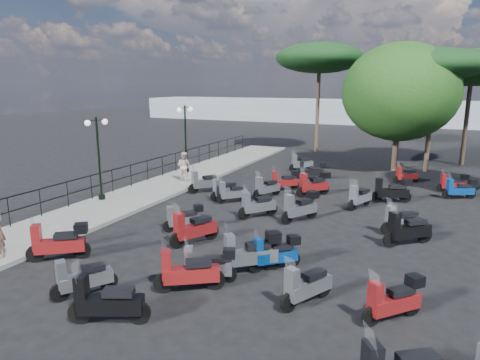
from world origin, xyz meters
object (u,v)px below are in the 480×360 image
at_px(scooter_9, 267,188).
at_px(scooter_12, 188,273).
at_px(scooter_11, 285,181).
at_px(scooter_21, 360,197).
at_px(scooter_2, 184,218).
at_px(scooter_15, 300,207).
at_px(scooter_7, 208,265).
at_px(pine_0, 435,65).
at_px(scooter_25, 394,300).
at_px(pine_1, 472,68).
at_px(scooter_3, 204,183).
at_px(scooter_5, 301,163).
at_px(scooter_17, 311,171).
at_px(scooter_27, 407,230).
at_px(scooter_0, 82,279).
at_px(scooter_1, 59,243).
at_px(lamp_post_1, 99,153).
at_px(scooter_22, 392,191).
at_px(scooter_13, 251,253).
at_px(scooter_8, 193,229).
at_px(scooter_16, 314,185).
at_px(lamp_post_2, 185,134).
at_px(scooter_10, 232,193).
at_px(scooter_14, 257,206).
at_px(scooter_19, 306,286).
at_px(pine_2, 320,58).
at_px(pedestrian_far, 184,166).
at_px(broadleaf_tree, 400,92).
at_px(scooter_4, 225,190).
at_px(scooter_23, 406,176).
at_px(scooter_28, 460,189).
at_px(scooter_29, 453,183).

relative_size(scooter_9, scooter_12, 0.93).
relative_size(scooter_11, scooter_21, 0.83).
xyz_separation_m(scooter_2, scooter_9, (1.04, 5.58, -0.01)).
relative_size(scooter_15, scooter_21, 1.03).
bearing_deg(scooter_7, pine_0, -37.42).
relative_size(scooter_25, pine_1, 0.18).
height_order(scooter_3, scooter_5, scooter_3).
distance_m(scooter_17, scooter_27, 9.92).
bearing_deg(scooter_0, pine_0, -76.74).
distance_m(scooter_1, scooter_12, 4.53).
xyz_separation_m(scooter_12, scooter_21, (2.74, 9.49, -0.04)).
xyz_separation_m(lamp_post_1, scooter_1, (3.34, -5.51, -1.68)).
bearing_deg(scooter_2, scooter_21, -87.31).
relative_size(scooter_22, scooter_27, 1.14).
bearing_deg(scooter_13, scooter_3, -3.46).
bearing_deg(scooter_15, scooter_25, 153.50).
relative_size(scooter_7, scooter_25, 1.14).
distance_m(scooter_8, scooter_17, 11.14).
bearing_deg(scooter_7, scooter_16, -23.88).
distance_m(scooter_0, scooter_2, 5.23).
bearing_deg(scooter_1, lamp_post_2, -22.64).
xyz_separation_m(scooter_0, scooter_10, (-0.32, 9.30, -0.02)).
bearing_deg(scooter_14, scooter_7, 137.87).
distance_m(scooter_19, scooter_22, 10.38).
xyz_separation_m(scooter_15, scooter_27, (3.92, -0.99, -0.03)).
xyz_separation_m(lamp_post_1, pine_1, (15.05, 16.68, 3.90)).
bearing_deg(pine_2, scooter_2, -88.87).
height_order(scooter_21, scooter_27, scooter_27).
xyz_separation_m(pine_0, pine_1, (2.08, 3.11, -0.10)).
distance_m(pedestrian_far, scooter_21, 9.33).
xyz_separation_m(scooter_3, broadleaf_tree, (7.92, 9.51, 4.21)).
xyz_separation_m(scooter_4, scooter_13, (4.11, -6.65, 0.12)).
relative_size(scooter_19, scooter_23, 1.23).
bearing_deg(pedestrian_far, scooter_28, -170.77).
bearing_deg(scooter_0, scooter_19, -126.99).
distance_m(scooter_16, scooter_29, 6.94).
bearing_deg(scooter_11, pine_0, -77.62).
height_order(scooter_4, scooter_7, scooter_4).
distance_m(scooter_2, broadleaf_tree, 16.38).
relative_size(scooter_11, scooter_19, 0.85).
height_order(scooter_29, pine_0, pine_0).
bearing_deg(scooter_21, scooter_4, 32.76).
xyz_separation_m(scooter_16, scooter_23, (3.79, 4.60, -0.13)).
height_order(scooter_3, scooter_28, scooter_3).
height_order(scooter_21, pine_1, pine_1).
relative_size(scooter_8, scooter_21, 1.08).
height_order(scooter_28, pine_2, pine_2).
distance_m(scooter_3, scooter_22, 8.67).
bearing_deg(scooter_3, scooter_23, -107.70).
distance_m(scooter_0, scooter_11, 12.44).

